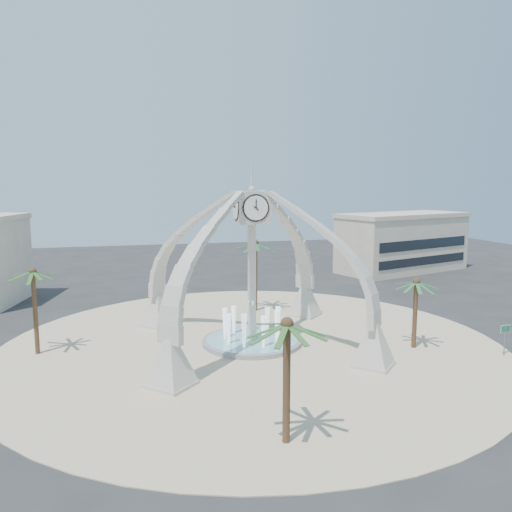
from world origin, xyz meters
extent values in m
plane|color=#282828|center=(0.00, 0.00, 0.00)|extent=(140.00, 140.00, 0.00)
cylinder|color=#C1B390|center=(0.00, 0.00, 0.03)|extent=(40.00, 40.00, 0.06)
cube|color=beige|center=(0.00, 0.00, 4.90)|extent=(0.55, 0.55, 9.80)
cube|color=beige|center=(0.00, 0.00, 11.05)|extent=(2.50, 2.50, 2.50)
cone|color=beige|center=(0.00, 0.00, 14.30)|extent=(0.20, 0.20, 4.00)
cylinder|color=white|center=(0.00, -1.29, 11.05)|extent=(1.84, 0.04, 1.84)
pyramid|color=beige|center=(7.07, 7.07, 1.60)|extent=(3.80, 3.80, 3.20)
pyramid|color=beige|center=(-7.07, 7.07, 1.60)|extent=(3.80, 3.80, 3.20)
pyramid|color=beige|center=(-7.07, -7.07, 1.60)|extent=(3.80, 3.80, 3.20)
pyramid|color=beige|center=(7.07, -7.07, 1.60)|extent=(3.80, 3.80, 3.20)
cylinder|color=#9A9A9D|center=(0.00, 0.00, 0.20)|extent=(8.00, 8.00, 0.40)
cylinder|color=#7EB5BC|center=(0.00, 0.00, 0.42)|extent=(7.40, 7.40, 0.04)
cone|color=white|center=(0.00, 0.00, 2.02)|extent=(0.60, 0.60, 3.20)
cube|color=beige|center=(30.00, 28.00, 4.00)|extent=(21.49, 13.79, 8.00)
cube|color=beige|center=(30.00, 28.00, 8.30)|extent=(21.87, 14.17, 0.60)
cylinder|color=brown|center=(12.13, -4.15, 2.72)|extent=(0.36, 0.36, 5.44)
cylinder|color=brown|center=(-16.40, 1.68, 3.25)|extent=(0.34, 0.34, 6.51)
cylinder|color=brown|center=(2.89, 10.19, 3.55)|extent=(0.41, 0.41, 7.11)
cylinder|color=brown|center=(-2.10, -15.54, 3.13)|extent=(0.39, 0.39, 6.26)
cylinder|color=slate|center=(17.69, -7.50, 1.26)|extent=(0.08, 0.08, 2.52)
cube|color=#1C7047|center=(17.69, -7.50, 2.12)|extent=(0.86, 0.12, 0.50)
cube|color=white|center=(17.69, -7.50, 2.12)|extent=(0.93, 0.10, 0.58)
camera|label=1|loc=(-9.37, -37.80, 12.85)|focal=35.00mm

